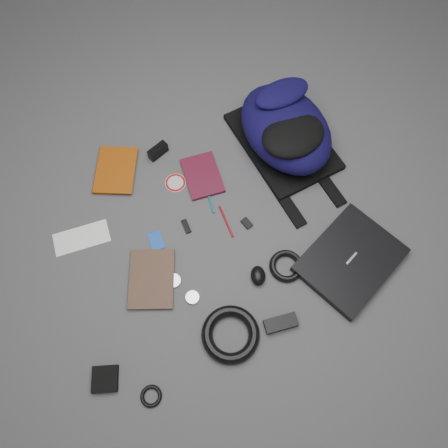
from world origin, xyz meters
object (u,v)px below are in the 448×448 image
object	(u,v)px
compact_camera	(158,151)
dvd_case	(202,176)
textbook_red	(96,170)
power_brick	(281,323)
comic_book	(129,279)
mouse	(258,276)
pouch	(105,379)
backpack	(286,128)
laptop	(350,260)

from	to	relation	value
compact_camera	dvd_case	bearing A→B (deg)	-73.66
textbook_red	compact_camera	size ratio (longest dim) A/B	2.51
power_brick	comic_book	bearing A→B (deg)	148.57
compact_camera	power_brick	bearing A→B (deg)	-99.79
comic_book	mouse	bearing A→B (deg)	0.32
compact_camera	mouse	distance (m)	0.69
power_brick	pouch	xyz separation A→B (m)	(-0.65, 0.04, -0.00)
compact_camera	pouch	xyz separation A→B (m)	(-0.45, -0.82, -0.01)
dvd_case	compact_camera	distance (m)	0.22
textbook_red	comic_book	xyz separation A→B (m)	(0.00, -0.52, -0.00)
comic_book	pouch	size ratio (longest dim) A/B	2.64
mouse	compact_camera	bearing A→B (deg)	122.91
backpack	power_brick	xyz separation A→B (m)	(-0.32, -0.73, -0.09)
laptop	compact_camera	world-z (taller)	compact_camera
compact_camera	pouch	world-z (taller)	compact_camera
dvd_case	mouse	size ratio (longest dim) A/B	2.59
backpack	mouse	xyz separation A→B (m)	(-0.33, -0.53, -0.09)
comic_book	compact_camera	bearing A→B (deg)	81.10
backpack	textbook_red	distance (m)	0.82
mouse	power_brick	bearing A→B (deg)	-70.18
dvd_case	compact_camera	world-z (taller)	compact_camera
pouch	laptop	bearing A→B (deg)	5.30
textbook_red	power_brick	distance (m)	1.00
mouse	pouch	distance (m)	0.66
comic_book	pouch	bearing A→B (deg)	-99.25
textbook_red	compact_camera	xyz separation A→B (m)	(0.27, -0.01, 0.01)
laptop	pouch	distance (m)	1.01
pouch	compact_camera	bearing A→B (deg)	61.55
dvd_case	power_brick	size ratio (longest dim) A/B	1.68
textbook_red	pouch	bearing A→B (deg)	-78.94
comic_book	pouch	distance (m)	0.37
backpack	dvd_case	size ratio (longest dim) A/B	2.58
mouse	power_brick	world-z (taller)	mouse
backpack	textbook_red	world-z (taller)	backpack
backpack	pouch	world-z (taller)	backpack
backpack	textbook_red	size ratio (longest dim) A/B	2.32
backpack	compact_camera	bearing A→B (deg)	157.53
comic_book	backpack	bearing A→B (deg)	44.11
laptop	dvd_case	bearing A→B (deg)	100.44
laptop	mouse	xyz separation A→B (m)	(-0.36, 0.07, 0.00)
dvd_case	laptop	bearing A→B (deg)	-50.44
laptop	power_brick	xyz separation A→B (m)	(-0.35, -0.13, -0.00)
backpack	textbook_red	bearing A→B (deg)	161.49
compact_camera	mouse	xyz separation A→B (m)	(0.20, -0.67, -0.00)
comic_book	dvd_case	distance (m)	0.53
laptop	comic_book	bearing A→B (deg)	138.59
textbook_red	mouse	xyz separation A→B (m)	(0.47, -0.68, 0.01)
laptop	comic_book	world-z (taller)	laptop
laptop	mouse	size ratio (longest dim) A/B	4.80
comic_book	compact_camera	distance (m)	0.57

